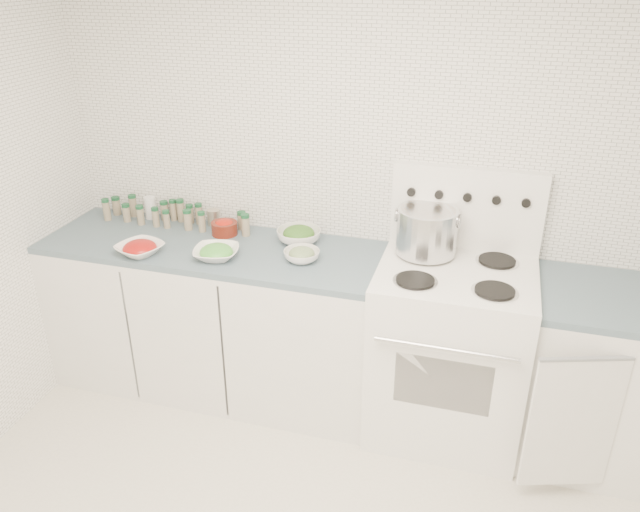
{
  "coord_description": "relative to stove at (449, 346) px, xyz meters",
  "views": [
    {
      "loc": [
        0.59,
        -1.57,
        2.3
      ],
      "look_at": [
        -0.2,
        1.14,
        0.94
      ],
      "focal_mm": 35.0,
      "sensor_mm": 36.0,
      "label": 1
    }
  ],
  "objects": [
    {
      "name": "counter_right",
      "position": [
        0.82,
        0.0,
        -0.05
      ],
      "size": [
        0.89,
        0.75,
        0.9
      ],
      "color": "white",
      "rests_on": "ground"
    },
    {
      "name": "salt_canister",
      "position": [
        -1.81,
        0.25,
        0.47
      ],
      "size": [
        0.08,
        0.08,
        0.13
      ],
      "primitive_type": "cylinder",
      "rotation": [
        0.0,
        0.0,
        -0.27
      ],
      "color": "white",
      "rests_on": "counter_left"
    },
    {
      "name": "spice_cluster",
      "position": [
        -1.65,
        0.21,
        0.46
      ],
      "size": [
        0.91,
        0.15,
        0.14
      ],
      "color": "gray",
      "rests_on": "counter_left"
    },
    {
      "name": "tin_can",
      "position": [
        -1.41,
        0.26,
        0.45
      ],
      "size": [
        0.09,
        0.09,
        0.09
      ],
      "primitive_type": "cylinder",
      "rotation": [
        0.0,
        0.0,
        -0.42
      ],
      "color": "#B9AE9C",
      "rests_on": "counter_left"
    },
    {
      "name": "bowl_pepper",
      "position": [
        -1.29,
        0.16,
        0.45
      ],
      "size": [
        0.14,
        0.14,
        0.09
      ],
      "color": "#5D1B10",
      "rests_on": "counter_left"
    },
    {
      "name": "stock_pot",
      "position": [
        -0.18,
        0.14,
        0.58
      ],
      "size": [
        0.32,
        0.3,
        0.23
      ],
      "rotation": [
        0.0,
        0.0,
        0.43
      ],
      "color": "silver",
      "rests_on": "stove"
    },
    {
      "name": "room_walls",
      "position": [
        -0.48,
        -1.19,
        1.06
      ],
      "size": [
        3.54,
        3.04,
        2.52
      ],
      "color": "white",
      "rests_on": "ground"
    },
    {
      "name": "bowl_snowpea",
      "position": [
        -1.21,
        -0.14,
        0.44
      ],
      "size": [
        0.27,
        0.27,
        0.08
      ],
      "color": "white",
      "rests_on": "counter_left"
    },
    {
      "name": "counter_left",
      "position": [
        -1.3,
        0.0,
        -0.05
      ],
      "size": [
        1.85,
        0.62,
        0.9
      ],
      "color": "white",
      "rests_on": "ground"
    },
    {
      "name": "bowl_broccoli",
      "position": [
        -0.86,
        0.17,
        0.45
      ],
      "size": [
        0.29,
        0.29,
        0.1
      ],
      "color": "white",
      "rests_on": "counter_left"
    },
    {
      "name": "stove",
      "position": [
        0.0,
        0.0,
        0.0
      ],
      "size": [
        0.76,
        0.7,
        1.36
      ],
      "color": "white",
      "rests_on": "ground"
    },
    {
      "name": "bowl_zucchini",
      "position": [
        -0.78,
        -0.04,
        0.44
      ],
      "size": [
        0.2,
        0.2,
        0.07
      ],
      "color": "white",
      "rests_on": "counter_left"
    },
    {
      "name": "bowl_tomato",
      "position": [
        -1.61,
        -0.2,
        0.44
      ],
      "size": [
        0.29,
        0.29,
        0.08
      ],
      "color": "white",
      "rests_on": "counter_left"
    }
  ]
}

